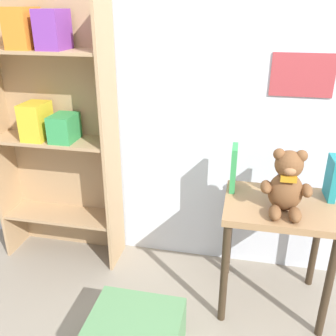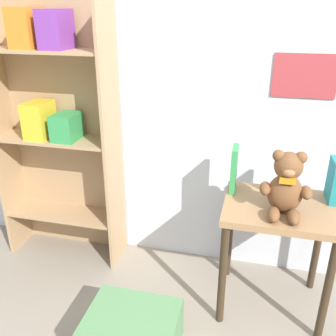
# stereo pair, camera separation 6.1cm
# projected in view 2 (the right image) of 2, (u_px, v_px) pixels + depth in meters

# --- Properties ---
(wall_back) EXTENTS (4.80, 0.07, 2.50)m
(wall_back) POSITION_uv_depth(u_px,v_px,m) (235.00, 65.00, 2.02)
(wall_back) COLOR silver
(wall_back) RESTS_ON ground_plane
(bookshelf_side) EXTENTS (0.75, 0.26, 1.61)m
(bookshelf_side) POSITION_uv_depth(u_px,v_px,m) (57.00, 119.00, 2.25)
(bookshelf_side) COLOR tan
(bookshelf_side) RESTS_ON ground_plane
(display_table) EXTENTS (0.56, 0.45, 0.63)m
(display_table) POSITION_uv_depth(u_px,v_px,m) (278.00, 224.00, 1.92)
(display_table) COLOR #9E754C
(display_table) RESTS_ON ground_plane
(teddy_bear) EXTENTS (0.24, 0.22, 0.31)m
(teddy_bear) POSITION_uv_depth(u_px,v_px,m) (286.00, 186.00, 1.75)
(teddy_bear) COLOR brown
(teddy_bear) RESTS_ON display_table
(book_standing_green) EXTENTS (0.03, 0.13, 0.25)m
(book_standing_green) POSITION_uv_depth(u_px,v_px,m) (234.00, 169.00, 1.99)
(book_standing_green) COLOR #33934C
(book_standing_green) RESTS_ON display_table
(book_standing_blue) EXTENTS (0.03, 0.12, 0.19)m
(book_standing_blue) POSITION_uv_depth(u_px,v_px,m) (282.00, 177.00, 1.95)
(book_standing_blue) COLOR #2D51B7
(book_standing_blue) RESTS_ON display_table
(book_standing_teal) EXTENTS (0.04, 0.15, 0.22)m
(book_standing_teal) POSITION_uv_depth(u_px,v_px,m) (333.00, 180.00, 1.88)
(book_standing_teal) COLOR teal
(book_standing_teal) RESTS_ON display_table
(storage_bin) EXTENTS (0.43, 0.35, 0.23)m
(storage_bin) POSITION_uv_depth(u_px,v_px,m) (132.00, 336.00, 1.76)
(storage_bin) COLOR #568956
(storage_bin) RESTS_ON ground_plane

